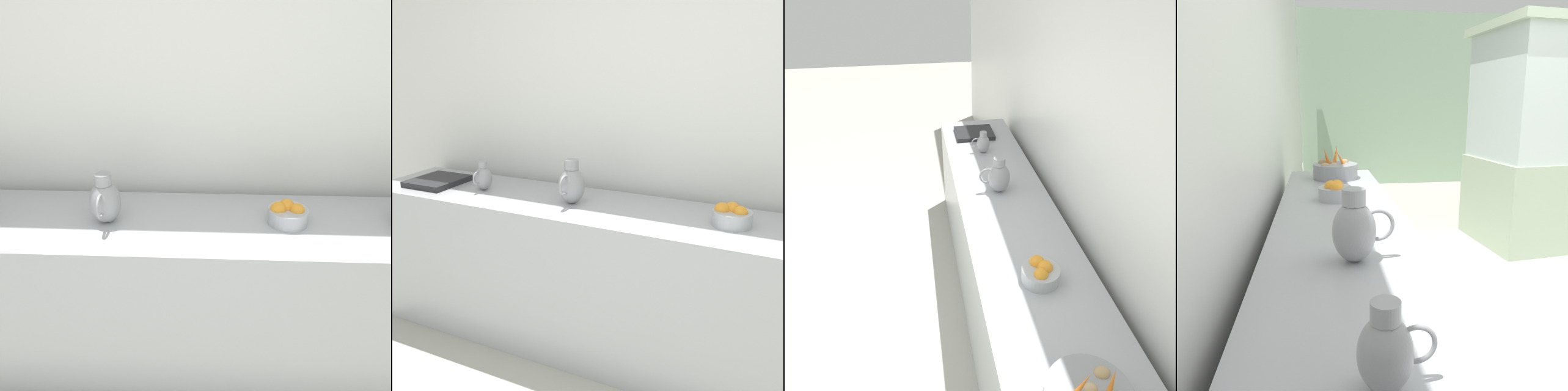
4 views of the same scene
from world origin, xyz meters
TOP-DOWN VIEW (x-y plane):
  - tile_wall_left at (-1.95, 0.22)m, footprint 0.10×9.24m
  - prep_counter at (-1.53, -0.28)m, footprint 0.62×3.23m
  - orange_bowl at (-1.54, 0.31)m, footprint 0.19×0.19m
  - metal_pitcher_tall at (-1.51, -0.57)m, footprint 0.21×0.15m

SIDE VIEW (x-z plane):
  - prep_counter at x=-1.53m, z-range 0.00..0.90m
  - orange_bowl at x=-1.54m, z-range 0.90..1.01m
  - metal_pitcher_tall at x=-1.51m, z-range 0.89..1.14m
  - tile_wall_left at x=-1.95m, z-range 0.00..3.00m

